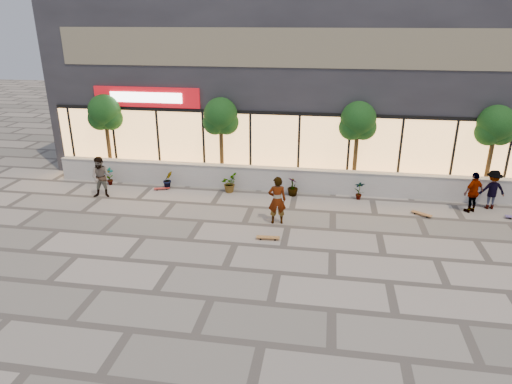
# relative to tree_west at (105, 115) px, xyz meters

# --- Properties ---
(ground) EXTENTS (80.00, 80.00, 0.00)m
(ground) POSITION_rel_tree_west_xyz_m (9.00, -7.70, -2.99)
(ground) COLOR #A4998E
(ground) RESTS_ON ground
(planter_wall) EXTENTS (22.00, 0.42, 1.04)m
(planter_wall) POSITION_rel_tree_west_xyz_m (9.00, -0.70, -2.46)
(planter_wall) COLOR silver
(planter_wall) RESTS_ON ground
(retail_building) EXTENTS (24.00, 9.17, 8.50)m
(retail_building) POSITION_rel_tree_west_xyz_m (9.00, 4.79, 1.26)
(retail_building) COLOR #27262B
(retail_building) RESTS_ON ground
(shrub_a) EXTENTS (0.43, 0.29, 0.81)m
(shrub_a) POSITION_rel_tree_west_xyz_m (0.50, -1.25, -2.58)
(shrub_a) COLOR #113712
(shrub_a) RESTS_ON ground
(shrub_b) EXTENTS (0.57, 0.57, 0.81)m
(shrub_b) POSITION_rel_tree_west_xyz_m (3.30, -1.25, -2.58)
(shrub_b) COLOR #113712
(shrub_b) RESTS_ON ground
(shrub_c) EXTENTS (0.68, 0.77, 0.81)m
(shrub_c) POSITION_rel_tree_west_xyz_m (6.10, -1.25, -2.58)
(shrub_c) COLOR #113712
(shrub_c) RESTS_ON ground
(shrub_d) EXTENTS (0.64, 0.64, 0.81)m
(shrub_d) POSITION_rel_tree_west_xyz_m (8.90, -1.25, -2.58)
(shrub_d) COLOR #113712
(shrub_d) RESTS_ON ground
(shrub_e) EXTENTS (0.46, 0.35, 0.81)m
(shrub_e) POSITION_rel_tree_west_xyz_m (11.70, -1.25, -2.58)
(shrub_e) COLOR #113712
(shrub_e) RESTS_ON ground
(tree_west) EXTENTS (1.60, 1.50, 3.92)m
(tree_west) POSITION_rel_tree_west_xyz_m (0.00, 0.00, 0.00)
(tree_west) COLOR #4F371C
(tree_west) RESTS_ON ground
(tree_midwest) EXTENTS (1.60, 1.50, 3.92)m
(tree_midwest) POSITION_rel_tree_west_xyz_m (5.50, 0.00, 0.00)
(tree_midwest) COLOR #4F371C
(tree_midwest) RESTS_ON ground
(tree_mideast) EXTENTS (1.60, 1.50, 3.92)m
(tree_mideast) POSITION_rel_tree_west_xyz_m (11.50, 0.00, 0.00)
(tree_mideast) COLOR #4F371C
(tree_mideast) RESTS_ON ground
(tree_east) EXTENTS (1.60, 1.50, 3.92)m
(tree_east) POSITION_rel_tree_west_xyz_m (17.00, 0.00, 0.00)
(tree_east) COLOR #4F371C
(tree_east) RESTS_ON ground
(skater_center) EXTENTS (0.73, 0.55, 1.83)m
(skater_center) POSITION_rel_tree_west_xyz_m (8.56, -4.16, -2.07)
(skater_center) COLOR white
(skater_center) RESTS_ON ground
(skater_left) EXTENTS (0.97, 0.82, 1.77)m
(skater_left) POSITION_rel_tree_west_xyz_m (0.92, -2.72, -2.10)
(skater_left) COLOR tan
(skater_left) RESTS_ON ground
(skater_right_near) EXTENTS (1.02, 0.88, 1.65)m
(skater_right_near) POSITION_rel_tree_west_xyz_m (16.00, -1.89, -2.16)
(skater_right_near) COLOR silver
(skater_right_near) RESTS_ON ground
(skater_right_far) EXTENTS (1.10, 0.71, 1.60)m
(skater_right_far) POSITION_rel_tree_west_xyz_m (16.83, -1.40, -2.18)
(skater_right_far) COLOR maroon
(skater_right_far) RESTS_ON ground
(skateboard_center) EXTENTS (0.82, 0.25, 0.10)m
(skateboard_center) POSITION_rel_tree_west_xyz_m (8.42, -5.57, -2.90)
(skateboard_center) COLOR olive
(skateboard_center) RESTS_ON ground
(skateboard_left) EXTENTS (0.71, 0.40, 0.08)m
(skateboard_left) POSITION_rel_tree_west_xyz_m (3.08, -1.50, -2.92)
(skateboard_left) COLOR red
(skateboard_left) RESTS_ON ground
(skateboard_right_near) EXTENTS (0.78, 0.62, 0.10)m
(skateboard_right_near) POSITION_rel_tree_west_xyz_m (14.03, -2.59, -2.91)
(skateboard_right_near) COLOR #966031
(skateboard_right_near) RESTS_ON ground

